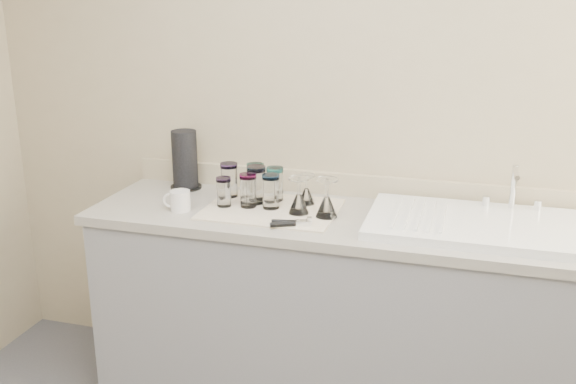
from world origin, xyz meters
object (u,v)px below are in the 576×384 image
(goblet_front_left, at_px, (299,201))
(white_mug, at_px, (180,201))
(tumbler_extra, at_px, (256,185))
(tumbler_lavender, at_px, (271,191))
(tumbler_teal, at_px, (229,180))
(goblet_front_right, at_px, (327,204))
(tumbler_blue, at_px, (248,190))
(tumbler_cyan, at_px, (255,180))
(tumbler_purple, at_px, (275,184))
(goblet_back_left, at_px, (306,194))
(paper_towel_roll, at_px, (185,160))
(can_opener, at_px, (291,223))
(tumbler_magenta, at_px, (224,192))
(sink_unit, at_px, (475,224))

(goblet_front_left, distance_m, white_mug, 0.50)
(tumbler_extra, bearing_deg, white_mug, -149.53)
(tumbler_lavender, distance_m, goblet_front_left, 0.13)
(tumbler_teal, height_order, goblet_front_right, goblet_front_right)
(tumbler_blue, bearing_deg, tumbler_lavender, 5.26)
(tumbler_teal, relative_size, tumbler_cyan, 1.00)
(tumbler_cyan, xyz_separation_m, goblet_front_right, (0.36, -0.16, -0.02))
(tumbler_purple, xyz_separation_m, goblet_back_left, (0.14, -0.01, -0.03))
(white_mug, bearing_deg, tumbler_teal, 58.07)
(tumbler_teal, bearing_deg, tumbler_lavender, -24.49)
(tumbler_lavender, bearing_deg, tumbler_cyan, 131.90)
(white_mug, bearing_deg, tumbler_lavender, 17.74)
(tumbler_teal, xyz_separation_m, paper_towel_roll, (-0.25, 0.08, 0.05))
(tumbler_teal, height_order, tumbler_lavender, tumbler_teal)
(tumbler_teal, distance_m, goblet_back_left, 0.36)
(tumbler_cyan, height_order, goblet_back_left, tumbler_cyan)
(tumbler_teal, xyz_separation_m, tumbler_purple, (0.21, 0.00, -0.00))
(goblet_front_right, relative_size, can_opener, 1.00)
(goblet_back_left, bearing_deg, paper_towel_roll, 171.55)
(can_opener, bearing_deg, goblet_front_left, 94.26)
(tumbler_magenta, relative_size, tumbler_blue, 0.88)
(goblet_front_left, relative_size, can_opener, 0.95)
(goblet_back_left, relative_size, white_mug, 1.04)
(can_opener, bearing_deg, tumbler_extra, 133.99)
(tumbler_lavender, xyz_separation_m, can_opener, (0.14, -0.18, -0.06))
(tumbler_extra, bearing_deg, tumbler_lavender, -31.53)
(white_mug, bearing_deg, tumbler_extra, 30.47)
(tumbler_teal, bearing_deg, tumbler_extra, -20.17)
(white_mug, xyz_separation_m, paper_towel_roll, (-0.11, 0.30, 0.09))
(goblet_front_right, distance_m, white_mug, 0.62)
(tumbler_magenta, height_order, paper_towel_roll, paper_towel_roll)
(goblet_back_left, distance_m, goblet_front_right, 0.18)
(goblet_front_left, bearing_deg, tumbler_cyan, 147.48)
(tumbler_teal, height_order, tumbler_extra, tumbler_extra)
(tumbler_cyan, bearing_deg, can_opener, -50.36)
(goblet_front_right, bearing_deg, tumbler_blue, 174.98)
(goblet_front_left, xyz_separation_m, can_opener, (0.01, -0.15, -0.04))
(tumbler_teal, height_order, white_mug, tumbler_teal)
(tumbler_purple, height_order, tumbler_blue, tumbler_purple)
(tumbler_blue, height_order, white_mug, tumbler_blue)
(sink_unit, xyz_separation_m, can_opener, (-0.69, -0.19, -0.00))
(tumbler_cyan, distance_m, tumbler_blue, 0.13)
(tumbler_blue, distance_m, tumbler_extra, 0.06)
(tumbler_lavender, height_order, can_opener, tumbler_lavender)
(tumbler_blue, xyz_separation_m, can_opener, (0.24, -0.17, -0.06))
(tumbler_blue, xyz_separation_m, goblet_front_left, (0.23, -0.02, -0.02))
(tumbler_cyan, distance_m, white_mug, 0.35)
(tumbler_lavender, xyz_separation_m, goblet_front_right, (0.25, -0.04, -0.02))
(tumbler_teal, xyz_separation_m, white_mug, (-0.14, -0.22, -0.04))
(tumbler_magenta, xyz_separation_m, tumbler_blue, (0.10, 0.02, 0.01))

